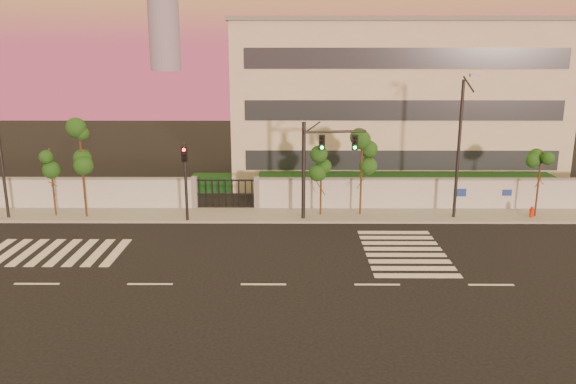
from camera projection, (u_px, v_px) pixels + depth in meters
ground at (263, 284)px, 24.65m from camera, size 120.00×120.00×0.00m
sidewalk at (272, 215)px, 34.82m from camera, size 60.00×3.00×0.15m
perimeter_wall at (274, 194)px, 36.03m from camera, size 60.00×0.36×2.20m
hedge_row at (290, 187)px, 38.74m from camera, size 41.00×4.25×1.80m
institutional_building at (389, 101)px, 44.43m from camera, size 24.40×12.40×12.25m
road_markings at (236, 254)px, 28.30m from camera, size 57.00×7.62×0.02m
street_tree_b at (51, 167)px, 33.82m from camera, size 1.37×1.09×4.34m
street_tree_c at (81, 147)px, 33.28m from camera, size 1.62×1.29×6.03m
street_tree_d at (321, 167)px, 34.02m from camera, size 1.53×1.21×4.23m
street_tree_e at (362, 155)px, 33.94m from camera, size 1.52×1.21×5.23m
street_tree_f at (540, 169)px, 33.76m from camera, size 1.40×1.11×4.15m
traffic_signal_main at (316, 159)px, 33.07m from camera, size 3.78×0.67×5.98m
traffic_signal_secondary at (185, 173)px, 32.84m from camera, size 0.37×0.35×4.80m
streetlight_east at (460, 143)px, 32.93m from camera, size 0.52×2.11×8.78m
fire_hydrant at (532, 213)px, 34.08m from camera, size 0.32×0.31×0.82m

